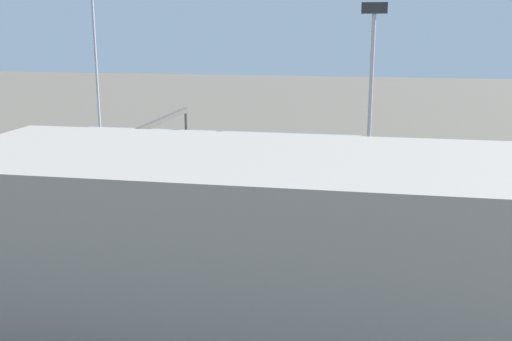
{
  "coord_description": "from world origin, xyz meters",
  "views": [
    {
      "loc": [
        -9.06,
        83.02,
        22.12
      ],
      "look_at": [
        6.36,
        2.51,
        2.5
      ],
      "focal_mm": 41.98,
      "sensor_mm": 36.0,
      "label": 1
    }
  ],
  "objects_px": {
    "light_mast_0": "(95,43)",
    "train_on_track_5": "(87,183)",
    "train_on_track_0": "(218,147)",
    "light_mast_1": "(371,84)",
    "signal_gantry": "(156,129)",
    "train_on_track_1": "(254,158)",
    "maintenance_shed": "(311,241)",
    "train_on_track_4": "(279,184)",
    "train_on_track_3": "(270,174)",
    "train_on_track_2": "(512,173)"
  },
  "relations": [
    {
      "from": "train_on_track_5",
      "to": "light_mast_1",
      "type": "relative_size",
      "value": 0.4
    },
    {
      "from": "train_on_track_5",
      "to": "train_on_track_4",
      "type": "height_order",
      "value": "train_on_track_5"
    },
    {
      "from": "train_on_track_3",
      "to": "light_mast_0",
      "type": "bearing_deg",
      "value": -28.34
    },
    {
      "from": "train_on_track_0",
      "to": "light_mast_0",
      "type": "bearing_deg",
      "value": -8.36
    },
    {
      "from": "train_on_track_0",
      "to": "light_mast_1",
      "type": "height_order",
      "value": "light_mast_1"
    },
    {
      "from": "train_on_track_2",
      "to": "maintenance_shed",
      "type": "xyz_separation_m",
      "value": [
        23.73,
        42.92,
        3.89
      ]
    },
    {
      "from": "train_on_track_5",
      "to": "light_mast_0",
      "type": "relative_size",
      "value": 0.32
    },
    {
      "from": "train_on_track_5",
      "to": "signal_gantry",
      "type": "height_order",
      "value": "signal_gantry"
    },
    {
      "from": "train_on_track_3",
      "to": "maintenance_shed",
      "type": "distance_m",
      "value": 39.35
    },
    {
      "from": "light_mast_0",
      "to": "maintenance_shed",
      "type": "xyz_separation_m",
      "value": [
        -43.48,
        56.24,
        -12.97
      ]
    },
    {
      "from": "train_on_track_1",
      "to": "light_mast_0",
      "type": "xyz_separation_m",
      "value": [
        29.73,
        -8.32,
        17.37
      ]
    },
    {
      "from": "signal_gantry",
      "to": "light_mast_1",
      "type": "bearing_deg",
      "value": 154.59
    },
    {
      "from": "train_on_track_1",
      "to": "train_on_track_2",
      "type": "relative_size",
      "value": 1.92
    },
    {
      "from": "train_on_track_4",
      "to": "light_mast_1",
      "type": "bearing_deg",
      "value": 147.68
    },
    {
      "from": "train_on_track_4",
      "to": "light_mast_1",
      "type": "height_order",
      "value": "light_mast_1"
    },
    {
      "from": "light_mast_0",
      "to": "light_mast_1",
      "type": "height_order",
      "value": "light_mast_0"
    },
    {
      "from": "train_on_track_2",
      "to": "train_on_track_4",
      "type": "bearing_deg",
      "value": 17.81
    },
    {
      "from": "maintenance_shed",
      "to": "train_on_track_3",
      "type": "bearing_deg",
      "value": -75.92
    },
    {
      "from": "light_mast_0",
      "to": "signal_gantry",
      "type": "xyz_separation_m",
      "value": [
        -16.51,
        15.82,
        -11.9
      ]
    },
    {
      "from": "signal_gantry",
      "to": "train_on_track_4",
      "type": "bearing_deg",
      "value": 159.03
    },
    {
      "from": "train_on_track_2",
      "to": "train_on_track_0",
      "type": "bearing_deg",
      "value": -12.63
    },
    {
      "from": "train_on_track_2",
      "to": "maintenance_shed",
      "type": "distance_m",
      "value": 49.2
    },
    {
      "from": "light_mast_0",
      "to": "signal_gantry",
      "type": "bearing_deg",
      "value": 136.22
    },
    {
      "from": "train_on_track_5",
      "to": "maintenance_shed",
      "type": "height_order",
      "value": "maintenance_shed"
    },
    {
      "from": "train_on_track_2",
      "to": "light_mast_1",
      "type": "relative_size",
      "value": 1.9
    },
    {
      "from": "train_on_track_5",
      "to": "light_mast_1",
      "type": "height_order",
      "value": "light_mast_1"
    },
    {
      "from": "train_on_track_3",
      "to": "train_on_track_1",
      "type": "bearing_deg",
      "value": -67.04
    },
    {
      "from": "train_on_track_2",
      "to": "light_mast_0",
      "type": "distance_m",
      "value": 70.56
    },
    {
      "from": "train_on_track_3",
      "to": "light_mast_1",
      "type": "height_order",
      "value": "light_mast_1"
    },
    {
      "from": "train_on_track_0",
      "to": "signal_gantry",
      "type": "bearing_deg",
      "value": 64.13
    },
    {
      "from": "train_on_track_2",
      "to": "light_mast_0",
      "type": "height_order",
      "value": "light_mast_0"
    },
    {
      "from": "train_on_track_5",
      "to": "light_mast_0",
      "type": "height_order",
      "value": "light_mast_0"
    },
    {
      "from": "train_on_track_2",
      "to": "light_mast_1",
      "type": "bearing_deg",
      "value": 41.05
    },
    {
      "from": "signal_gantry",
      "to": "maintenance_shed",
      "type": "relative_size",
      "value": 0.53
    },
    {
      "from": "train_on_track_4",
      "to": "train_on_track_0",
      "type": "relative_size",
      "value": 2.43
    },
    {
      "from": "light_mast_0",
      "to": "train_on_track_1",
      "type": "bearing_deg",
      "value": 164.37
    },
    {
      "from": "light_mast_0",
      "to": "light_mast_1",
      "type": "distance_m",
      "value": 56.53
    },
    {
      "from": "train_on_track_4",
      "to": "light_mast_0",
      "type": "bearing_deg",
      "value": -32.88
    },
    {
      "from": "train_on_track_1",
      "to": "light_mast_1",
      "type": "xyz_separation_m",
      "value": [
        -17.72,
        22.2,
        13.93
      ]
    },
    {
      "from": "maintenance_shed",
      "to": "signal_gantry",
      "type": "bearing_deg",
      "value": -56.28
    },
    {
      "from": "train_on_track_4",
      "to": "train_on_track_3",
      "type": "relative_size",
      "value": 0.83
    },
    {
      "from": "train_on_track_2",
      "to": "signal_gantry",
      "type": "xyz_separation_m",
      "value": [
        50.7,
        2.5,
        4.96
      ]
    },
    {
      "from": "light_mast_0",
      "to": "train_on_track_5",
      "type": "bearing_deg",
      "value": 111.64
    },
    {
      "from": "maintenance_shed",
      "to": "train_on_track_4",
      "type": "bearing_deg",
      "value": -77.32
    },
    {
      "from": "light_mast_1",
      "to": "train_on_track_5",
      "type": "bearing_deg",
      "value": -3.48
    },
    {
      "from": "train_on_track_5",
      "to": "train_on_track_4",
      "type": "relative_size",
      "value": 0.09
    },
    {
      "from": "train_on_track_2",
      "to": "signal_gantry",
      "type": "distance_m",
      "value": 51.0
    },
    {
      "from": "train_on_track_0",
      "to": "maintenance_shed",
      "type": "height_order",
      "value": "maintenance_shed"
    },
    {
      "from": "train_on_track_1",
      "to": "train_on_track_5",
      "type": "bearing_deg",
      "value": 47.23
    },
    {
      "from": "train_on_track_1",
      "to": "train_on_track_0",
      "type": "bearing_deg",
      "value": -34.91
    }
  ]
}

